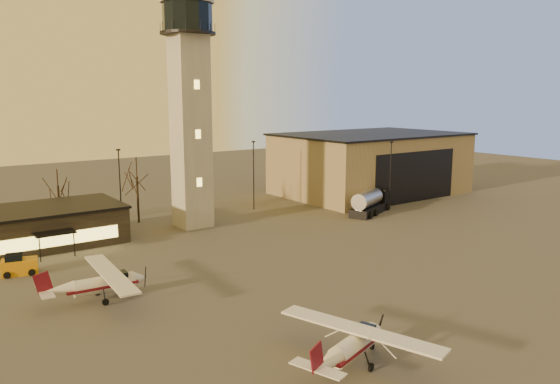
% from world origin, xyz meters
% --- Properties ---
extents(ground, '(220.00, 220.00, 0.00)m').
position_xyz_m(ground, '(0.00, 0.00, 0.00)').
color(ground, '#423F3D').
rests_on(ground, ground).
extents(control_tower, '(6.80, 6.80, 32.60)m').
position_xyz_m(control_tower, '(0.00, 30.00, 16.33)').
color(control_tower, gray).
rests_on(control_tower, ground).
extents(hangar, '(30.60, 20.60, 10.30)m').
position_xyz_m(hangar, '(36.00, 33.98, 5.15)').
color(hangar, '#967D62').
rests_on(hangar, ground).
extents(terminal, '(25.40, 12.20, 4.30)m').
position_xyz_m(terminal, '(-21.99, 31.98, 2.16)').
color(terminal, black).
rests_on(terminal, ground).
extents(light_poles, '(58.50, 12.25, 10.14)m').
position_xyz_m(light_poles, '(0.50, 31.00, 5.41)').
color(light_poles, black).
rests_on(light_poles, ground).
extents(tree_row, '(37.20, 9.20, 8.80)m').
position_xyz_m(tree_row, '(-13.70, 39.16, 5.94)').
color(tree_row, black).
rests_on(tree_row, ground).
extents(cessna_front, '(9.11, 11.23, 3.13)m').
position_xyz_m(cessna_front, '(-8.40, -9.14, 1.07)').
color(cessna_front, silver).
rests_on(cessna_front, ground).
extents(cessna_rear, '(9.32, 11.77, 3.24)m').
position_xyz_m(cessna_rear, '(-17.63, 11.01, 1.11)').
color(cessna_rear, silver).
rests_on(cessna_rear, ground).
extents(fuel_truck, '(9.62, 6.10, 3.46)m').
position_xyz_m(fuel_truck, '(24.10, 22.02, 1.37)').
color(fuel_truck, black).
rests_on(fuel_truck, ground).
extents(service_cart, '(3.47, 2.61, 2.00)m').
position_xyz_m(service_cart, '(-22.26, 22.20, 0.76)').
color(service_cart, '#C17D0B').
rests_on(service_cart, ground).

